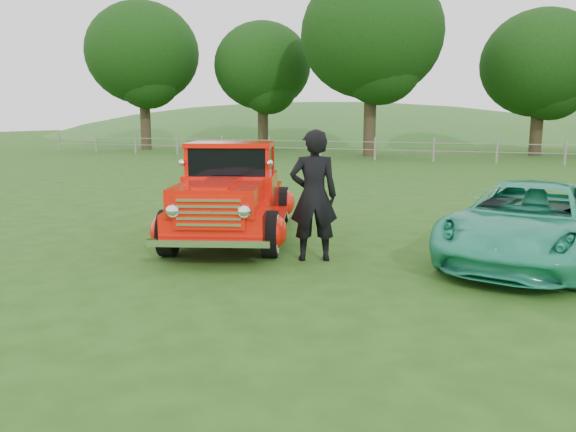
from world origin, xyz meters
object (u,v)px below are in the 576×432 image
(man, at_px, (314,196))
(tree_far_west, at_px, (143,53))
(teal_sedan, at_px, (529,222))
(tree_near_east, at_px, (541,64))
(red_pickup, at_px, (233,195))
(tree_near_west, at_px, (372,34))
(tree_mid_west, at_px, (263,66))

(man, bearing_deg, tree_far_west, -74.25)
(teal_sedan, bearing_deg, man, -146.61)
(tree_near_east, xyz_separation_m, red_pickup, (-6.34, -26.88, -4.45))
(tree_far_west, distance_m, tree_near_east, 25.21)
(red_pickup, bearing_deg, tree_far_west, 109.92)
(tree_near_west, bearing_deg, red_pickup, -83.38)
(tree_mid_west, bearing_deg, man, -64.94)
(tree_far_west, relative_size, tree_near_west, 0.95)
(teal_sedan, distance_m, man, 3.39)
(tree_far_west, bearing_deg, tree_near_east, 6.84)
(teal_sedan, bearing_deg, tree_far_west, 147.89)
(tree_near_west, height_order, red_pickup, tree_near_west)
(man, bearing_deg, teal_sedan, 176.68)
(tree_mid_west, xyz_separation_m, tree_near_west, (8.00, -3.00, 1.25))
(tree_near_east, distance_m, teal_sedan, 27.23)
(tree_near_west, bearing_deg, tree_near_east, 23.96)
(tree_far_west, xyz_separation_m, red_pickup, (18.66, -23.88, -5.69))
(tree_near_east, height_order, red_pickup, tree_near_east)
(tree_mid_west, distance_m, red_pickup, 28.39)
(red_pickup, bearing_deg, tree_near_east, 58.64)
(tree_near_west, relative_size, teal_sedan, 2.36)
(red_pickup, bearing_deg, man, -47.55)
(tree_far_west, bearing_deg, teal_sedan, -45.04)
(tree_far_west, height_order, tree_near_east, tree_far_west)
(tree_near_east, relative_size, red_pickup, 1.58)
(tree_near_west, bearing_deg, tree_mid_west, 159.44)
(tree_near_west, distance_m, tree_near_east, 9.97)
(tree_far_west, bearing_deg, red_pickup, -52.00)
(tree_far_west, relative_size, red_pickup, 1.88)
(tree_near_west, distance_m, man, 25.10)
(man, bearing_deg, tree_near_east, -122.67)
(tree_far_west, height_order, man, tree_far_west)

